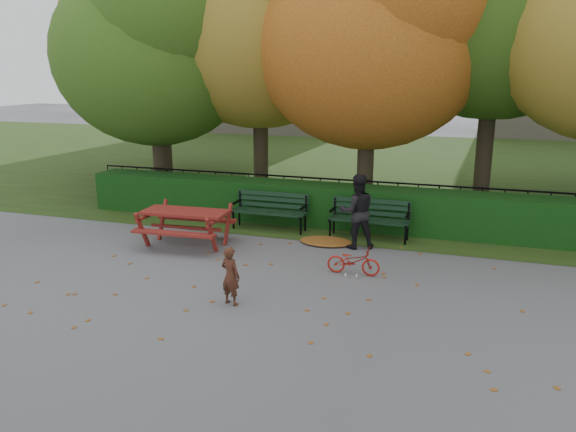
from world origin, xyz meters
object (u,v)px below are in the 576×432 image
(picnic_table, at_px, (185,218))
(bicycle, at_px, (353,261))
(tree_f, at_px, (164,10))
(bench_left, at_px, (270,208))
(adult, at_px, (357,211))
(tree_a, at_px, (159,40))
(bench_right, at_px, (370,216))
(child, at_px, (230,276))
(tree_c, at_px, (382,24))
(tree_b, at_px, (268,7))

(picnic_table, bearing_deg, bicycle, -12.52)
(tree_f, relative_size, bench_left, 5.10)
(adult, bearing_deg, picnic_table, -7.77)
(tree_a, bearing_deg, bench_right, -16.61)
(tree_a, relative_size, tree_f, 0.81)
(child, relative_size, adult, 0.61)
(tree_c, bearing_deg, adult, -87.65)
(bench_left, bearing_deg, child, -78.15)
(tree_b, height_order, child, tree_b)
(tree_f, height_order, child, tree_f)
(tree_c, height_order, bench_right, tree_c)
(picnic_table, height_order, adult, adult)
(picnic_table, distance_m, adult, 3.70)
(tree_b, distance_m, picnic_table, 6.84)
(tree_b, relative_size, tree_f, 0.96)
(child, bearing_deg, adult, -94.06)
(adult, bearing_deg, tree_c, -111.57)
(child, height_order, bicycle, child)
(tree_f, relative_size, child, 9.37)
(child, bearing_deg, tree_f, -39.87)
(child, distance_m, bicycle, 2.58)
(bench_left, relative_size, bench_right, 1.00)
(tree_b, relative_size, bench_right, 4.88)
(bench_left, xyz_separation_m, adult, (2.26, -0.80, 0.28))
(bench_left, bearing_deg, tree_a, 154.24)
(bench_left, height_order, picnic_table, bench_left)
(adult, bearing_deg, tree_b, -72.41)
(bench_right, bearing_deg, bench_left, 180.00)
(tree_a, xyz_separation_m, bicycle, (6.43, -4.32, -4.26))
(tree_f, relative_size, bicycle, 9.23)
(bench_right, bearing_deg, picnic_table, -153.63)
(tree_b, distance_m, child, 9.19)
(tree_a, xyz_separation_m, tree_c, (6.02, 0.38, 0.30))
(tree_f, distance_m, bench_right, 11.19)
(tree_c, distance_m, picnic_table, 6.80)
(tree_b, bearing_deg, tree_c, -13.45)
(tree_a, relative_size, tree_b, 0.85)
(tree_a, relative_size, bench_right, 4.16)
(tree_c, xyz_separation_m, bench_left, (-2.13, -2.26, -4.30))
(bench_right, relative_size, adult, 1.12)
(bicycle, bearing_deg, picnic_table, 79.75)
(bench_right, relative_size, picnic_table, 0.94)
(tree_b, xyz_separation_m, bench_right, (3.54, -3.04, -4.88))
(tree_c, distance_m, tree_f, 8.66)
(tree_b, xyz_separation_m, tree_c, (3.28, -0.78, -0.58))
(tree_a, distance_m, bicycle, 8.84)
(tree_b, xyz_separation_m, bicycle, (3.69, -5.49, -5.14))
(bicycle, bearing_deg, tree_c, 3.84)
(picnic_table, height_order, child, child)
(tree_a, bearing_deg, bicycle, -33.88)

